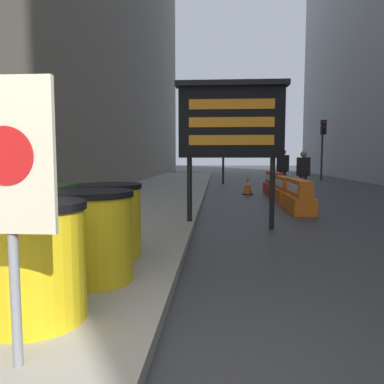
% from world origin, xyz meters
% --- Properties ---
extents(hedge_strip, '(0.90, 4.71, 0.70)m').
position_xyz_m(hedge_strip, '(-3.07, 4.01, 0.49)').
color(hedge_strip, '#335628').
rests_on(hedge_strip, sidewalk_left).
extents(barrel_drum_foreground, '(0.82, 0.82, 0.94)m').
position_xyz_m(barrel_drum_foreground, '(-0.98, 0.83, 0.61)').
color(barrel_drum_foreground, yellow).
rests_on(barrel_drum_foreground, sidewalk_left).
extents(barrel_drum_middle, '(0.82, 0.82, 0.94)m').
position_xyz_m(barrel_drum_middle, '(-0.82, 1.78, 0.61)').
color(barrel_drum_middle, yellow).
rests_on(barrel_drum_middle, sidewalk_left).
extents(barrel_drum_back, '(0.82, 0.82, 0.94)m').
position_xyz_m(barrel_drum_back, '(-0.93, 2.74, 0.61)').
color(barrel_drum_back, yellow).
rests_on(barrel_drum_back, sidewalk_left).
extents(warning_sign, '(0.56, 0.08, 1.74)m').
position_xyz_m(warning_sign, '(-0.76, 0.16, 1.31)').
color(warning_sign, gray).
rests_on(warning_sign, sidewalk_left).
extents(message_board, '(2.15, 0.36, 2.85)m').
position_xyz_m(message_board, '(0.71, 5.43, 2.10)').
color(message_board, black).
rests_on(message_board, ground_plane).
extents(jersey_barrier_orange_near, '(0.55, 1.68, 0.84)m').
position_xyz_m(jersey_barrier_orange_near, '(2.54, 7.80, 0.37)').
color(jersey_barrier_orange_near, orange).
rests_on(jersey_barrier_orange_near, ground_plane).
extents(jersey_barrier_orange_far, '(0.50, 1.64, 0.80)m').
position_xyz_m(jersey_barrier_orange_far, '(2.54, 9.96, 0.35)').
color(jersey_barrier_orange_far, orange).
rests_on(jersey_barrier_orange_far, ground_plane).
extents(jersey_barrier_red_striped, '(0.54, 2.15, 0.85)m').
position_xyz_m(jersey_barrier_red_striped, '(2.54, 12.11, 0.38)').
color(jersey_barrier_red_striped, red).
rests_on(jersey_barrier_red_striped, ground_plane).
extents(traffic_cone_near, '(0.40, 0.40, 0.71)m').
position_xyz_m(traffic_cone_near, '(1.59, 12.21, 0.35)').
color(traffic_cone_near, black).
rests_on(traffic_cone_near, ground_plane).
extents(traffic_light_near_curb, '(0.28, 0.45, 3.47)m').
position_xyz_m(traffic_light_near_curb, '(0.75, 17.94, 2.53)').
color(traffic_light_near_curb, '#2D2D30').
rests_on(traffic_light_near_curb, ground_plane).
extents(traffic_light_far_side, '(0.28, 0.45, 3.58)m').
position_xyz_m(traffic_light_far_side, '(6.68, 20.91, 2.60)').
color(traffic_light_far_side, '#2D2D30').
rests_on(traffic_light_far_side, ground_plane).
extents(pedestrian_worker, '(0.44, 0.29, 1.62)m').
position_xyz_m(pedestrian_worker, '(3.34, 10.93, 0.95)').
color(pedestrian_worker, '#333338').
rests_on(pedestrian_worker, ground_plane).
extents(pedestrian_passerby, '(0.52, 0.41, 1.72)m').
position_xyz_m(pedestrian_passerby, '(3.06, 13.27, 1.02)').
color(pedestrian_passerby, '#333338').
rests_on(pedestrian_passerby, ground_plane).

